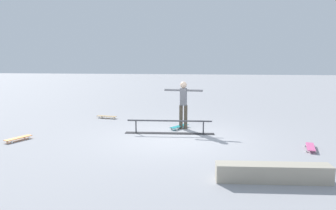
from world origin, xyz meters
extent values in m
plane|color=#9E9EA3|center=(0.00, 0.00, 0.00)|extent=(60.00, 60.00, 0.00)
cube|color=black|center=(0.24, -0.60, 0.01)|extent=(2.85, 0.32, 0.01)
cylinder|color=#47474C|center=(-0.84, -0.63, 0.21)|extent=(0.04, 0.04, 0.41)
cylinder|color=#47474C|center=(1.31, -0.57, 0.21)|extent=(0.04, 0.04, 0.41)
cylinder|color=#47474C|center=(0.24, -0.60, 0.41)|extent=(2.69, 0.12, 0.05)
cube|color=#B2A893|center=(-2.16, 3.14, 0.18)|extent=(2.27, 0.45, 0.36)
cylinder|color=brown|center=(-0.09, -1.31, 0.40)|extent=(0.13, 0.13, 0.81)
cylinder|color=brown|center=(-0.25, -1.29, 0.40)|extent=(0.13, 0.13, 0.81)
cube|color=slate|center=(-0.17, -1.30, 1.10)|extent=(0.23, 0.21, 0.57)
sphere|color=beige|center=(-0.17, -1.30, 1.49)|extent=(0.22, 0.22, 0.22)
cylinder|color=slate|center=(0.20, -1.34, 1.31)|extent=(0.54, 0.14, 0.07)
cylinder|color=slate|center=(-0.54, -1.25, 1.31)|extent=(0.54, 0.14, 0.07)
cube|color=teal|center=(-0.03, -1.33, 0.08)|extent=(0.62, 0.77, 0.02)
cylinder|color=white|center=(0.03, -1.04, 0.03)|extent=(0.06, 0.06, 0.05)
cylinder|color=white|center=(0.22, -1.17, 0.03)|extent=(0.06, 0.06, 0.05)
cylinder|color=white|center=(-0.29, -1.48, 0.03)|extent=(0.06, 0.06, 0.05)
cylinder|color=white|center=(-0.10, -1.61, 0.03)|extent=(0.06, 0.06, 0.05)
cube|color=#E05993|center=(-3.65, 0.81, 0.08)|extent=(0.39, 0.82, 0.02)
cylinder|color=white|center=(-3.61, 0.51, 0.03)|extent=(0.04, 0.06, 0.05)
cylinder|color=white|center=(-3.83, 0.57, 0.03)|extent=(0.04, 0.06, 0.05)
cylinder|color=white|center=(-3.47, 1.04, 0.03)|extent=(0.04, 0.06, 0.05)
cylinder|color=white|center=(-3.70, 1.10, 0.03)|extent=(0.04, 0.06, 0.05)
cube|color=orange|center=(4.58, 0.66, 0.08)|extent=(0.54, 0.80, 0.02)
cylinder|color=white|center=(4.61, 0.95, 0.03)|extent=(0.05, 0.06, 0.05)
cylinder|color=white|center=(4.81, 0.85, 0.03)|extent=(0.05, 0.06, 0.05)
cylinder|color=white|center=(4.36, 0.47, 0.03)|extent=(0.05, 0.06, 0.05)
cylinder|color=white|center=(4.56, 0.36, 0.03)|extent=(0.05, 0.06, 0.05)
cube|color=tan|center=(2.92, -2.83, 0.08)|extent=(0.82, 0.37, 0.02)
cylinder|color=white|center=(2.63, -2.88, 0.03)|extent=(0.06, 0.04, 0.05)
cylinder|color=white|center=(2.68, -2.66, 0.03)|extent=(0.06, 0.04, 0.05)
cylinder|color=white|center=(3.16, -3.00, 0.03)|extent=(0.06, 0.04, 0.05)
cylinder|color=white|center=(3.21, -2.78, 0.03)|extent=(0.06, 0.04, 0.05)
camera|label=1|loc=(-0.65, 9.49, 2.54)|focal=34.87mm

